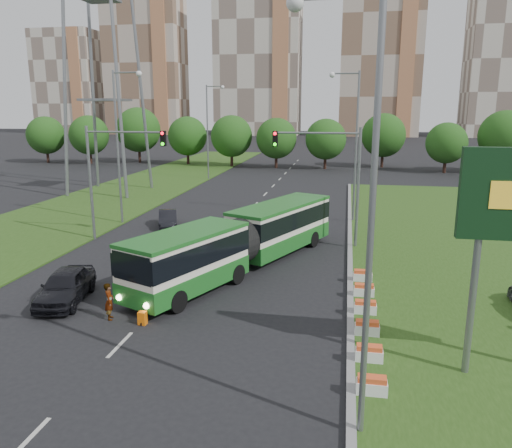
% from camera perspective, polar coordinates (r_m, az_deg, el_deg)
% --- Properties ---
extents(ground, '(360.00, 360.00, 0.00)m').
position_cam_1_polar(ground, '(25.39, -3.20, -8.13)').
color(ground, black).
rests_on(ground, ground).
extents(grass_median, '(14.00, 60.00, 0.15)m').
position_cam_1_polar(grass_median, '(33.14, 22.81, -3.90)').
color(grass_median, '#264814').
rests_on(grass_median, ground).
extents(median_kerb, '(0.30, 60.00, 0.18)m').
position_cam_1_polar(median_kerb, '(32.30, 10.69, -3.47)').
color(median_kerb, gray).
rests_on(median_kerb, ground).
extents(left_verge, '(12.00, 110.00, 0.10)m').
position_cam_1_polar(left_verge, '(54.25, -15.68, 2.96)').
color(left_verge, '#264814').
rests_on(left_verge, ground).
extents(lane_markings, '(0.20, 100.00, 0.01)m').
position_cam_1_polar(lane_markings, '(44.79, -0.99, 1.30)').
color(lane_markings, '#B7B6AF').
rests_on(lane_markings, ground).
extents(flower_planters, '(1.10, 11.50, 0.60)m').
position_cam_1_polar(flower_planters, '(22.31, 12.48, -10.30)').
color(flower_planters, white).
rests_on(flower_planters, grass_median).
extents(traffic_mast_median, '(5.76, 0.32, 8.00)m').
position_cam_1_polar(traffic_mast_median, '(33.22, 8.86, 6.34)').
color(traffic_mast_median, gray).
rests_on(traffic_mast_median, ground).
extents(traffic_mast_left, '(5.76, 0.32, 8.00)m').
position_cam_1_polar(traffic_mast_left, '(35.96, -16.26, 6.48)').
color(traffic_mast_left, gray).
rests_on(traffic_mast_left, ground).
extents(street_lamps, '(36.00, 60.00, 12.00)m').
position_cam_1_polar(street_lamps, '(34.24, -4.34, 7.75)').
color(street_lamps, gray).
rests_on(street_lamps, ground).
extents(tree_line, '(120.00, 8.00, 9.00)m').
position_cam_1_polar(tree_line, '(78.25, 13.69, 9.36)').
color(tree_line, '#1B4A13').
rests_on(tree_line, ground).
extents(apartment_tower_west, '(26.00, 15.00, 48.00)m').
position_cam_1_polar(apartment_tower_west, '(187.42, -12.44, 17.41)').
color(apartment_tower_west, '#B9A895').
rests_on(apartment_tower_west, ground).
extents(apartment_tower_cwest, '(28.00, 15.00, 52.00)m').
position_cam_1_polar(apartment_tower_cwest, '(176.47, 0.28, 18.64)').
color(apartment_tower_cwest, beige).
rests_on(apartment_tower_cwest, ground).
extents(apartment_tower_ceast, '(25.00, 15.00, 50.00)m').
position_cam_1_polar(apartment_tower_ceast, '(173.95, 14.06, 18.02)').
color(apartment_tower_ceast, '#B9A895').
rests_on(apartment_tower_ceast, ground).
extents(midrise_west, '(22.00, 14.00, 36.00)m').
position_cam_1_polar(midrise_west, '(200.30, -20.58, 14.89)').
color(midrise_west, beige).
rests_on(midrise_west, ground).
extents(articulated_bus, '(2.66, 17.05, 2.81)m').
position_cam_1_polar(articulated_bus, '(29.06, -2.01, -1.78)').
color(articulated_bus, white).
rests_on(articulated_bus, ground).
extents(car_left_near, '(2.77, 4.98, 1.60)m').
position_cam_1_polar(car_left_near, '(26.01, -20.95, -6.61)').
color(car_left_near, black).
rests_on(car_left_near, ground).
extents(car_left_far, '(2.62, 4.16, 1.29)m').
position_cam_1_polar(car_left_far, '(40.05, -10.04, 0.62)').
color(car_left_far, black).
rests_on(car_left_far, ground).
extents(pedestrian, '(0.60, 0.72, 1.68)m').
position_cam_1_polar(pedestrian, '(23.29, -16.42, -8.47)').
color(pedestrian, gray).
rests_on(pedestrian, ground).
extents(shopping_trolley, '(0.34, 0.36, 0.59)m').
position_cam_1_polar(shopping_trolley, '(22.59, -12.85, -10.45)').
color(shopping_trolley, orange).
rests_on(shopping_trolley, ground).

